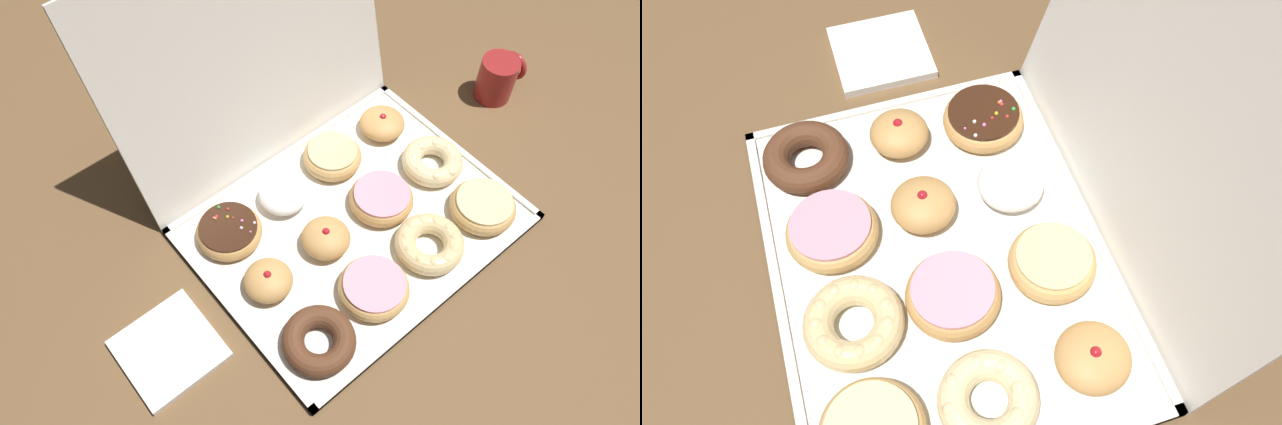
% 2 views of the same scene
% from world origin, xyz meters
% --- Properties ---
extents(ground_plane, '(3.00, 3.00, 0.00)m').
position_xyz_m(ground_plane, '(0.00, 0.00, 0.00)').
color(ground_plane, brown).
extents(donut_box, '(0.55, 0.42, 0.01)m').
position_xyz_m(donut_box, '(0.00, 0.00, 0.01)').
color(donut_box, silver).
rests_on(donut_box, ground).
extents(box_lid_open, '(0.55, 0.12, 0.43)m').
position_xyz_m(box_lid_open, '(0.00, 0.27, 0.21)').
color(box_lid_open, silver).
rests_on(box_lid_open, ground).
extents(chocolate_cake_ring_donut_0, '(0.12, 0.12, 0.04)m').
position_xyz_m(chocolate_cake_ring_donut_0, '(-0.20, -0.13, 0.03)').
color(chocolate_cake_ring_donut_0, '#59331E').
rests_on(chocolate_cake_ring_donut_0, donut_box).
extents(pink_frosted_donut_1, '(0.12, 0.12, 0.04)m').
position_xyz_m(pink_frosted_donut_1, '(-0.07, -0.12, 0.03)').
color(pink_frosted_donut_1, tan).
rests_on(pink_frosted_donut_1, donut_box).
extents(cruller_donut_2, '(0.12, 0.12, 0.04)m').
position_xyz_m(cruller_donut_2, '(0.06, -0.12, 0.03)').
color(cruller_donut_2, '#EACC8C').
rests_on(cruller_donut_2, donut_box).
extents(jelly_filled_donut_4, '(0.08, 0.08, 0.05)m').
position_xyz_m(jelly_filled_donut_4, '(-0.20, -0.00, 0.03)').
color(jelly_filled_donut_4, tan).
rests_on(jelly_filled_donut_4, donut_box).
extents(jelly_filled_donut_5, '(0.09, 0.09, 0.05)m').
position_xyz_m(jelly_filled_donut_5, '(-0.07, 0.00, 0.03)').
color(jelly_filled_donut_5, tan).
rests_on(jelly_filled_donut_5, donut_box).
extents(pink_frosted_donut_6, '(0.12, 0.12, 0.04)m').
position_xyz_m(pink_frosted_donut_6, '(0.06, 0.00, 0.03)').
color(pink_frosted_donut_6, tan).
rests_on(pink_frosted_donut_6, donut_box).
extents(cruller_donut_7, '(0.12, 0.12, 0.04)m').
position_xyz_m(cruller_donut_7, '(0.20, -0.00, 0.03)').
color(cruller_donut_7, beige).
rests_on(cruller_donut_7, donut_box).
extents(sprinkle_donut_8, '(0.12, 0.12, 0.04)m').
position_xyz_m(sprinkle_donut_8, '(-0.19, 0.12, 0.03)').
color(sprinkle_donut_8, tan).
rests_on(sprinkle_donut_8, donut_box).
extents(powdered_filled_donut_9, '(0.09, 0.09, 0.04)m').
position_xyz_m(powdered_filled_donut_9, '(-0.07, 0.12, 0.03)').
color(powdered_filled_donut_9, white).
rests_on(powdered_filled_donut_9, donut_box).
extents(glazed_ring_donut_10, '(0.11, 0.11, 0.04)m').
position_xyz_m(glazed_ring_donut_10, '(0.06, 0.13, 0.03)').
color(glazed_ring_donut_10, tan).
rests_on(glazed_ring_donut_10, donut_box).
extents(jelly_filled_donut_11, '(0.09, 0.09, 0.05)m').
position_xyz_m(jelly_filled_donut_11, '(0.19, 0.13, 0.03)').
color(jelly_filled_donut_11, tan).
rests_on(jelly_filled_donut_11, donut_box).
extents(napkin_stack, '(0.15, 0.15, 0.01)m').
position_xyz_m(napkin_stack, '(-0.39, 0.02, 0.01)').
color(napkin_stack, white).
rests_on(napkin_stack, ground).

